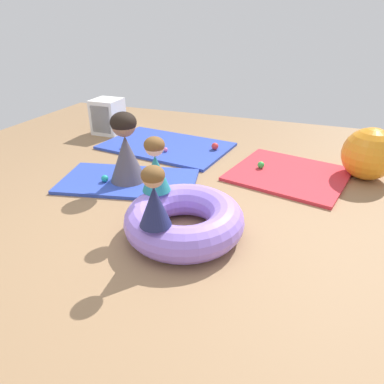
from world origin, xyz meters
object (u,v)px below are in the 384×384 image
(play_ball_red, at_px, (215,146))
(storage_cube, at_px, (107,117))
(child_in_teal, at_px, (155,165))
(play_ball_blue, at_px, (124,145))
(exercise_ball_large, at_px, (369,154))
(play_ball_green, at_px, (261,165))
(play_ball_yellow, at_px, (154,141))
(inflatable_cushion, at_px, (184,220))
(play_ball_teal, at_px, (105,178))
(play_ball_pink, at_px, (166,150))
(adult_seated, at_px, (126,148))
(child_in_navy, at_px, (154,197))

(play_ball_red, xyz_separation_m, storage_cube, (-1.94, 0.24, 0.19))
(child_in_teal, xyz_separation_m, play_ball_blue, (-1.27, 1.54, -0.48))
(exercise_ball_large, distance_m, storage_cube, 3.93)
(play_ball_green, height_order, play_ball_yellow, same)
(inflatable_cushion, xyz_separation_m, play_ball_teal, (-1.24, 0.63, -0.07))
(child_in_teal, height_order, exercise_ball_large, child_in_teal)
(play_ball_blue, bearing_deg, exercise_ball_large, 3.24)
(play_ball_yellow, height_order, play_ball_pink, play_ball_yellow)
(adult_seated, height_order, storage_cube, adult_seated)
(inflatable_cushion, distance_m, exercise_ball_large, 2.49)
(play_ball_blue, distance_m, exercise_ball_large, 3.24)
(play_ball_green, distance_m, exercise_ball_large, 1.26)
(play_ball_red, bearing_deg, child_in_navy, -83.97)
(play_ball_red, xyz_separation_m, play_ball_teal, (-0.89, -1.48, -0.01))
(play_ball_green, relative_size, exercise_ball_large, 0.14)
(inflatable_cushion, bearing_deg, storage_cube, 134.19)
(child_in_navy, relative_size, play_ball_red, 4.92)
(child_in_teal, distance_m, play_ball_pink, 1.81)
(inflatable_cushion, height_order, exercise_ball_large, exercise_ball_large)
(play_ball_green, bearing_deg, storage_cube, 165.56)
(play_ball_teal, bearing_deg, adult_seated, 32.92)
(child_in_teal, bearing_deg, play_ball_red, 126.18)
(play_ball_red, height_order, play_ball_blue, play_ball_red)
(play_ball_teal, bearing_deg, play_ball_blue, 109.04)
(child_in_teal, distance_m, play_ball_blue, 2.06)
(play_ball_yellow, bearing_deg, play_ball_red, 6.27)
(inflatable_cushion, height_order, play_ball_pink, inflatable_cushion)
(play_ball_pink, distance_m, play_ball_teal, 1.18)
(adult_seated, relative_size, play_ball_red, 7.99)
(adult_seated, relative_size, play_ball_teal, 9.77)
(child_in_navy, bearing_deg, play_ball_teal, 140.16)
(adult_seated, height_order, play_ball_yellow, adult_seated)
(adult_seated, xyz_separation_m, storage_cube, (-1.28, 1.58, -0.15))
(inflatable_cushion, bearing_deg, play_ball_pink, 118.94)
(inflatable_cushion, relative_size, child_in_teal, 2.06)
(play_ball_green, bearing_deg, inflatable_cushion, -103.12)
(adult_seated, distance_m, play_ball_teal, 0.44)
(play_ball_red, distance_m, exercise_ball_large, 1.99)
(child_in_teal, height_order, play_ball_blue, child_in_teal)
(inflatable_cushion, xyz_separation_m, adult_seated, (-1.02, 0.78, 0.28))
(inflatable_cushion, distance_m, adult_seated, 1.31)
(exercise_ball_large, relative_size, storage_cube, 1.11)
(child_in_navy, relative_size, play_ball_yellow, 5.67)
(inflatable_cushion, relative_size, play_ball_blue, 13.01)
(inflatable_cushion, bearing_deg, child_in_navy, -104.06)
(exercise_ball_large, xyz_separation_m, storage_cube, (-3.91, 0.46, -0.03))
(child_in_teal, xyz_separation_m, play_ball_green, (0.73, 1.50, -0.48))
(inflatable_cushion, height_order, play_ball_yellow, inflatable_cushion)
(storage_cube, bearing_deg, play_ball_teal, -58.71)
(play_ball_red, relative_size, exercise_ball_large, 0.16)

